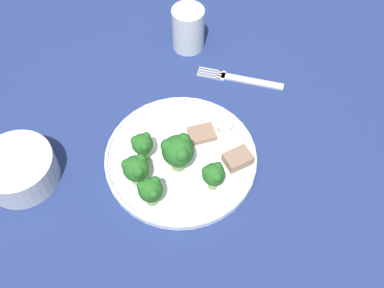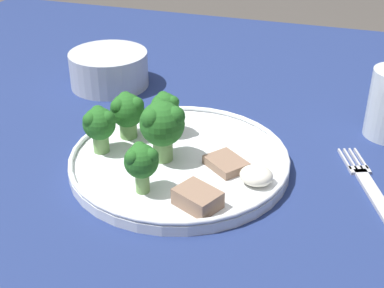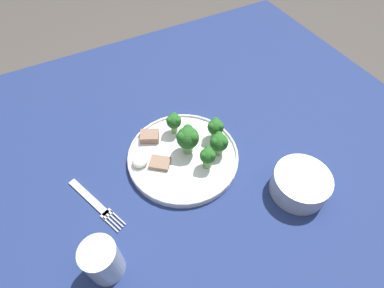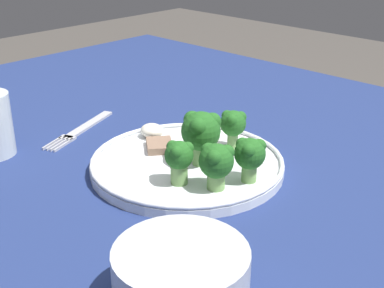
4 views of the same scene
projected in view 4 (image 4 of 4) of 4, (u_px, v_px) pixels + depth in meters
The scene contains 12 objects.
table at pixel (160, 225), 0.74m from camera, with size 1.32×1.14×0.72m.
dinner_plate at pixel (187, 164), 0.72m from camera, with size 0.26×0.26×0.02m.
fork at pixel (81, 129), 0.85m from camera, with size 0.08×0.17×0.00m.
cream_bowl at pixel (181, 278), 0.47m from camera, with size 0.12×0.12×0.05m.
broccoli_floret_near_rim_left at pixel (216, 161), 0.63m from camera, with size 0.04×0.04×0.06m.
broccoli_floret_center_left at pixel (250, 154), 0.65m from camera, with size 0.04×0.04×0.06m.
broccoli_floret_back_left at pixel (201, 131), 0.69m from camera, with size 0.05×0.05×0.07m.
broccoli_floret_front_left at pixel (233, 124), 0.74m from camera, with size 0.04×0.04×0.06m.
broccoli_floret_center_back at pixel (179, 157), 0.65m from camera, with size 0.04×0.04×0.06m.
meat_slice_front_slice at pixel (203, 129), 0.80m from camera, with size 0.05×0.05×0.02m.
meat_slice_middle_slice at pixel (159, 145), 0.75m from camera, with size 0.06×0.06×0.01m.
sauce_dollop at pixel (152, 131), 0.79m from camera, with size 0.04×0.03×0.02m.
Camera 4 is at (-0.47, 0.43, 1.04)m, focal length 50.00 mm.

